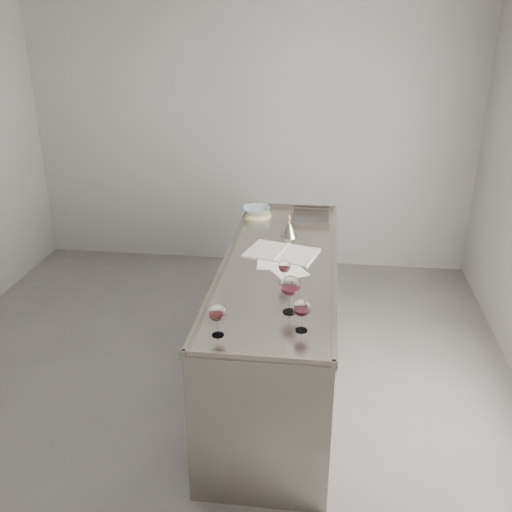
# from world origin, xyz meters

# --- Properties ---
(room_shell) EXTENTS (4.54, 5.04, 2.84)m
(room_shell) POSITION_xyz_m (0.00, 0.00, 1.40)
(room_shell) COLOR #565351
(room_shell) RESTS_ON ground
(counter) EXTENTS (0.77, 2.42, 0.97)m
(counter) POSITION_xyz_m (0.50, 0.30, 0.47)
(counter) COLOR gray
(counter) RESTS_ON ground
(wine_glass_left) EXTENTS (0.09, 0.09, 0.18)m
(wine_glass_left) POSITION_xyz_m (0.27, -0.68, 1.07)
(wine_glass_left) COLOR white
(wine_glass_left) RESTS_ON counter
(wine_glass_middle) EXTENTS (0.11, 0.11, 0.22)m
(wine_glass_middle) POSITION_xyz_m (0.62, -0.39, 1.10)
(wine_glass_middle) COLOR white
(wine_glass_middle) RESTS_ON counter
(wine_glass_right) EXTENTS (0.09, 0.09, 0.18)m
(wine_glass_right) POSITION_xyz_m (0.69, -0.58, 1.07)
(wine_glass_right) COLOR white
(wine_glass_right) RESTS_ON counter
(wine_glass_small) EXTENTS (0.08, 0.08, 0.15)m
(wine_glass_small) POSITION_xyz_m (0.56, -0.02, 1.05)
(wine_glass_small) COLOR white
(wine_glass_small) RESTS_ON counter
(notebook) EXTENTS (0.54, 0.44, 0.02)m
(notebook) POSITION_xyz_m (0.50, 0.46, 0.95)
(notebook) COLOR silver
(notebook) RESTS_ON counter
(loose_paper_top) EXTENTS (0.32, 0.35, 0.00)m
(loose_paper_top) POSITION_xyz_m (0.55, 0.19, 0.94)
(loose_paper_top) COLOR white
(loose_paper_top) RESTS_ON counter
(loose_paper_under) EXTENTS (0.21, 0.29, 0.00)m
(loose_paper_under) POSITION_xyz_m (0.45, 0.30, 0.94)
(loose_paper_under) COLOR white
(loose_paper_under) RESTS_ON counter
(trivet) EXTENTS (0.32, 0.32, 0.02)m
(trivet) POSITION_xyz_m (0.23, 1.24, 0.95)
(trivet) COLOR beige
(trivet) RESTS_ON counter
(ceramic_bowl) EXTENTS (0.26, 0.26, 0.06)m
(ceramic_bowl) POSITION_xyz_m (0.22, 1.24, 0.99)
(ceramic_bowl) COLOR #91A2A9
(ceramic_bowl) RESTS_ON trivet
(wine_funnel) EXTENTS (0.13, 0.13, 0.18)m
(wine_funnel) POSITION_xyz_m (0.53, 0.79, 1.00)
(wine_funnel) COLOR gray
(wine_funnel) RESTS_ON counter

